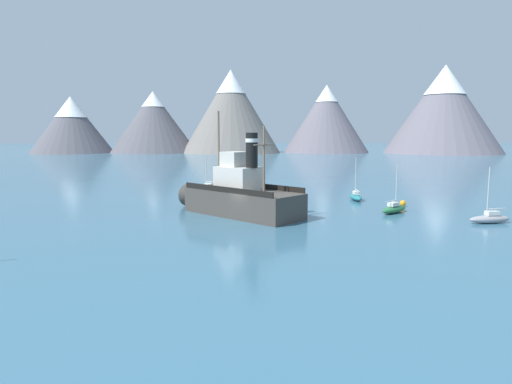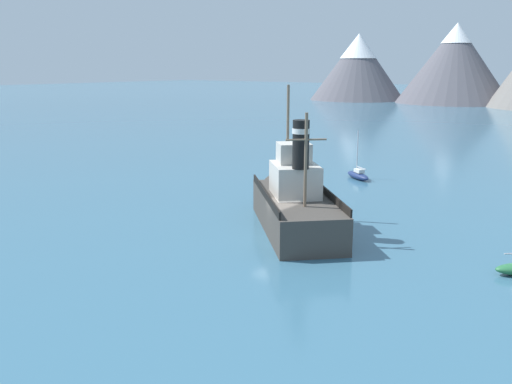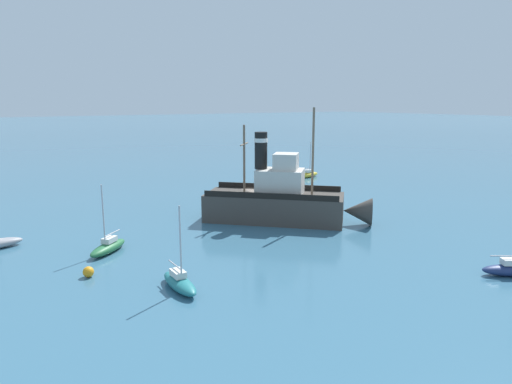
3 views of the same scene
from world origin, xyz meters
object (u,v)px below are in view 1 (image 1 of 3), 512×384
at_px(old_tugboat, 238,196).
at_px(sailboat_grey, 490,218).
at_px(mooring_buoy, 403,203).
at_px(sailboat_green, 394,209).
at_px(sailboat_navy, 208,188).
at_px(sailboat_teal, 356,196).

xyz_separation_m(old_tugboat, sailboat_grey, (21.84, -5.03, -1.40)).
bearing_deg(mooring_buoy, sailboat_green, -120.36).
distance_m(sailboat_navy, sailboat_green, 26.34).
distance_m(sailboat_teal, sailboat_green, 8.75).
bearing_deg(sailboat_grey, sailboat_navy, 138.21).
distance_m(sailboat_green, mooring_buoy, 4.53).
height_order(old_tugboat, sailboat_grey, old_tugboat).
height_order(old_tugboat, sailboat_teal, old_tugboat).
bearing_deg(sailboat_grey, mooring_buoy, 115.22).
height_order(sailboat_green, mooring_buoy, sailboat_green).
distance_m(old_tugboat, sailboat_green, 15.29).
xyz_separation_m(sailboat_teal, sailboat_navy, (-17.77, 9.29, 0.00)).
xyz_separation_m(sailboat_teal, sailboat_grey, (8.18, -13.90, 0.00)).
bearing_deg(old_tugboat, sailboat_navy, 102.73).
bearing_deg(old_tugboat, sailboat_grey, -12.96).
distance_m(sailboat_grey, sailboat_navy, 34.80).
relative_size(sailboat_teal, sailboat_navy, 1.00).
distance_m(sailboat_navy, mooring_buoy, 25.75).
bearing_deg(mooring_buoy, sailboat_teal, 129.30).
bearing_deg(mooring_buoy, sailboat_navy, 147.08).
height_order(sailboat_teal, mooring_buoy, sailboat_teal).
bearing_deg(sailboat_grey, sailboat_green, 141.39).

